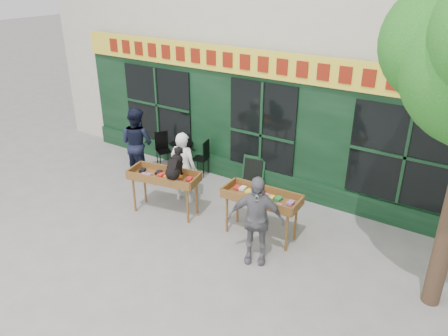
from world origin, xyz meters
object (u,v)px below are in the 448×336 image
(dog, at_px, (174,163))
(man_left, at_px, (137,143))
(book_cart_right, at_px, (261,200))
(bistro_table, at_px, (182,151))
(woman, at_px, (183,167))
(man_right, at_px, (256,220))
(book_cart_center, at_px, (164,179))

(dog, xyz_separation_m, man_left, (-2.10, 1.06, -0.37))
(book_cart_right, height_order, bistro_table, book_cart_right)
(book_cart_right, height_order, man_left, man_left)
(woman, xyz_separation_m, bistro_table, (-1.05, 1.26, -0.29))
(book_cart_right, height_order, man_right, man_right)
(book_cart_right, distance_m, man_right, 0.81)
(dog, height_order, book_cart_right, dog)
(book_cart_center, xyz_separation_m, man_right, (2.48, -0.41, 0.03))
(dog, height_order, man_right, man_right)
(woman, bearing_deg, man_right, 145.32)
(dog, height_order, woman, woman)
(book_cart_right, bearing_deg, dog, -170.74)
(man_right, bearing_deg, dog, 147.63)
(dog, bearing_deg, book_cart_right, 0.50)
(woman, relative_size, bistro_table, 2.19)
(man_left, bearing_deg, dog, 150.40)
(book_cart_center, height_order, bistro_table, book_cart_center)
(woman, bearing_deg, dog, 105.05)
(man_left, bearing_deg, man_right, 158.60)
(bistro_table, bearing_deg, man_right, -33.31)
(dog, bearing_deg, bistro_table, 114.09)
(book_cart_right, bearing_deg, man_left, 167.54)
(bistro_table, bearing_deg, dog, -54.39)
(dog, distance_m, bistro_table, 2.53)
(book_cart_center, distance_m, man_right, 2.51)
(dog, relative_size, book_cart_right, 0.39)
(book_cart_center, relative_size, book_cart_right, 1.04)
(book_cart_center, relative_size, dog, 2.66)
(woman, height_order, bistro_table, woman)
(man_right, bearing_deg, bistro_table, 123.93)
(book_cart_center, height_order, man_right, man_right)
(man_right, bearing_deg, book_cart_center, 147.84)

